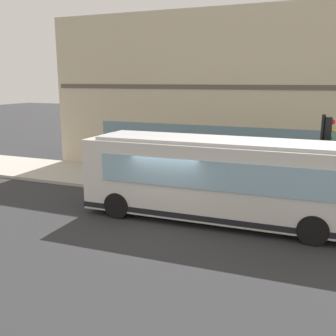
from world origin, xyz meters
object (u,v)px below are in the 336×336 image
object	(u,v)px
traffic_light_near_corner	(325,144)
pedestrian_near_hydrant	(220,172)
city_bus_nearside	(217,180)
newspaper_vending_box	(336,181)
pedestrian_near_building_entrance	(117,157)

from	to	relation	value
traffic_light_near_corner	pedestrian_near_hydrant	world-z (taller)	traffic_light_near_corner
city_bus_nearside	traffic_light_near_corner	distance (m)	4.41
traffic_light_near_corner	newspaper_vending_box	world-z (taller)	traffic_light_near_corner
city_bus_nearside	pedestrian_near_building_entrance	bearing A→B (deg)	55.99
pedestrian_near_hydrant	city_bus_nearside	bearing A→B (deg)	-167.18
city_bus_nearside	newspaper_vending_box	size ratio (longest dim) A/B	11.21
pedestrian_near_hydrant	traffic_light_near_corner	bearing A→B (deg)	-101.51
pedestrian_near_hydrant	pedestrian_near_building_entrance	size ratio (longest dim) A/B	1.05
traffic_light_near_corner	newspaper_vending_box	xyz separation A→B (m)	(3.06, -0.61, -2.15)
pedestrian_near_hydrant	pedestrian_near_building_entrance	world-z (taller)	pedestrian_near_hydrant
pedestrian_near_building_entrance	newspaper_vending_box	size ratio (longest dim) A/B	1.75
city_bus_nearside	newspaper_vending_box	distance (m)	6.87
traffic_light_near_corner	pedestrian_near_hydrant	distance (m)	4.69
city_bus_nearside	pedestrian_near_hydrant	world-z (taller)	city_bus_nearside
traffic_light_near_corner	pedestrian_near_hydrant	size ratio (longest dim) A/B	2.25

